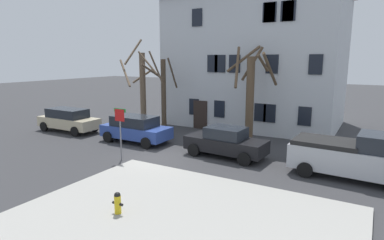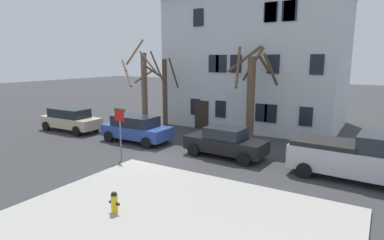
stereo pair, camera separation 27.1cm
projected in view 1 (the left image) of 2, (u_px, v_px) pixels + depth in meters
The scene contains 12 objects.
ground_plane at pixel (158, 157), 17.08m from camera, with size 120.00×120.00×0.00m, color #38383A.
sidewalk_slab at pixel (181, 219), 10.32m from camera, with size 10.68×7.80×0.12m, color #A8A59E.
building_main at pixel (256, 50), 25.13m from camera, with size 13.09×8.72×11.53m.
tree_bare_near at pixel (142, 86), 24.19m from camera, with size 3.13×3.09×6.62m.
tree_bare_mid at pixel (163, 91), 23.01m from camera, with size 2.59×2.60×5.67m.
tree_bare_far at pixel (250, 91), 19.99m from camera, with size 3.02×2.98×5.99m.
car_beige_wagon at pixel (68, 120), 22.93m from camera, with size 4.73×1.97×1.65m.
car_blue_wagon at pixel (136, 128), 20.00m from camera, with size 4.42×2.07×1.65m.
car_black_sedan at pixel (226, 142), 17.00m from camera, with size 4.38×2.11×1.60m.
pickup_truck_silver at pixel (355, 156), 13.84m from camera, with size 5.32×2.48×2.07m.
fire_hydrant at pixel (118, 202), 10.54m from camera, with size 0.42×0.22×0.74m.
street_sign_pole at pixel (120, 124), 16.21m from camera, with size 0.76×0.07×2.69m.
Camera 1 is at (9.80, -13.29, 5.13)m, focal length 30.09 mm.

